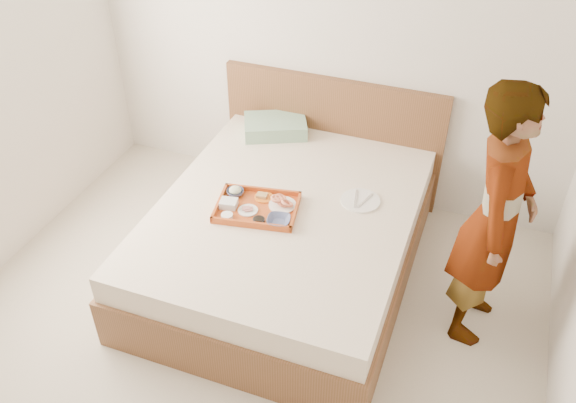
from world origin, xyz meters
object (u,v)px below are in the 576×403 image
Objects in this scene: tray at (257,207)px; dinner_plate at (360,201)px; person at (495,219)px; bed at (286,238)px.

dinner_plate is (0.58, 0.31, -0.02)m from tray.
person reaches higher than dinner_plate.
tray is (-0.15, -0.10, 0.29)m from bed.
tray is at bearing 98.00° from person.
dinner_plate is 0.87m from person.
tray is 0.31× the size of person.
person is at bearing -1.78° from bed.
person is at bearing -7.21° from tray.
dinner_plate is at bearing 18.32° from tray.
bed is 4.02× the size of tray.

